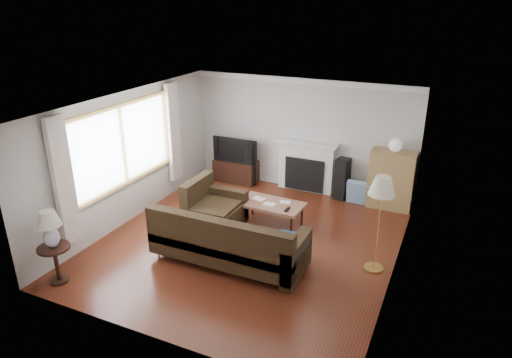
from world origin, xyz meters
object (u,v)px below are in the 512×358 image
at_px(bookshelf, 391,180).
at_px(side_table, 57,264).
at_px(tv_stand, 236,171).
at_px(coffee_table, 271,214).
at_px(floor_lamp, 378,225).
at_px(sectional_sofa, 229,238).

xyz_separation_m(bookshelf, side_table, (-4.18, -4.82, -0.31)).
bearing_deg(tv_stand, coffee_table, -46.97).
bearing_deg(tv_stand, side_table, -97.44).
bearing_deg(floor_lamp, bookshelf, 94.15).
xyz_separation_m(tv_stand, side_table, (-0.63, -4.81, 0.05)).
height_order(bookshelf, floor_lamp, floor_lamp).
bearing_deg(bookshelf, side_table, -130.88).
bearing_deg(side_table, floor_lamp, 28.42).
relative_size(tv_stand, coffee_table, 0.84).
xyz_separation_m(bookshelf, sectional_sofa, (-2.03, -3.25, -0.17)).
height_order(coffee_table, side_table, side_table).
height_order(bookshelf, coffee_table, bookshelf).
relative_size(sectional_sofa, side_table, 4.54).
bearing_deg(side_table, bookshelf, 49.12).
relative_size(bookshelf, floor_lamp, 0.76).
height_order(tv_stand, side_table, side_table).
xyz_separation_m(bookshelf, coffee_table, (-1.91, -1.77, -0.37)).
relative_size(sectional_sofa, floor_lamp, 1.71).
bearing_deg(floor_lamp, side_table, -151.58).
bearing_deg(bookshelf, coffee_table, -137.19).
xyz_separation_m(floor_lamp, side_table, (-4.35, -2.36, -0.50)).
bearing_deg(tv_stand, bookshelf, 0.30).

